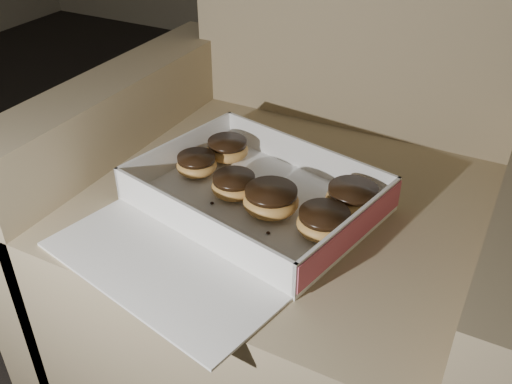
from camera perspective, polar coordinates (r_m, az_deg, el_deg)
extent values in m
cube|color=#9C8E64|center=(1.21, 3.52, -8.30)|extent=(0.76, 0.76, 0.44)
cube|color=#9C8E64|center=(1.35, -12.38, -0.36)|extent=(0.13, 0.76, 0.59)
cube|color=#9C8E64|center=(1.11, 23.61, -11.37)|extent=(0.13, 0.76, 0.59)
cube|color=white|center=(1.03, 0.00, -1.12)|extent=(0.46, 0.38, 0.01)
cube|color=white|center=(1.11, 4.96, 3.66)|extent=(0.39, 0.09, 0.06)
cube|color=white|center=(0.92, -5.98, -3.35)|extent=(0.39, 0.09, 0.06)
cube|color=white|center=(1.13, -7.72, 4.03)|extent=(0.07, 0.30, 0.06)
cube|color=white|center=(0.92, 9.53, -3.90)|extent=(0.07, 0.30, 0.06)
cube|color=#C14D61|center=(0.91, 9.77, -4.01)|extent=(0.07, 0.29, 0.05)
cube|color=white|center=(0.90, -9.80, -7.66)|extent=(0.42, 0.25, 0.01)
ellipsoid|color=#E4A14F|center=(1.14, -2.87, 4.19)|extent=(0.08, 0.08, 0.04)
cylinder|color=black|center=(1.14, -2.89, 4.96)|extent=(0.08, 0.08, 0.01)
ellipsoid|color=#E4A14F|center=(1.10, -5.95, 2.66)|extent=(0.08, 0.08, 0.04)
cylinder|color=black|center=(1.09, -6.00, 3.40)|extent=(0.07, 0.07, 0.01)
ellipsoid|color=#E4A14F|center=(1.03, -2.21, 0.56)|extent=(0.08, 0.08, 0.04)
cylinder|color=black|center=(1.02, -2.24, 1.37)|extent=(0.08, 0.08, 0.01)
ellipsoid|color=#E4A14F|center=(0.98, 1.51, -0.95)|extent=(0.10, 0.10, 0.05)
cylinder|color=black|center=(0.97, 1.52, 0.04)|extent=(0.09, 0.09, 0.01)
ellipsoid|color=#E4A14F|center=(0.94, 6.80, -3.18)|extent=(0.09, 0.09, 0.04)
cylinder|color=black|center=(0.93, 6.88, -2.24)|extent=(0.08, 0.08, 0.01)
ellipsoid|color=#E4A14F|center=(1.00, 9.61, -0.74)|extent=(0.09, 0.09, 0.04)
cylinder|color=black|center=(0.99, 9.71, 0.20)|extent=(0.09, 0.09, 0.01)
ellipsoid|color=black|center=(0.95, 1.23, -4.10)|extent=(0.01, 0.01, 0.00)
ellipsoid|color=black|center=(1.02, -0.41, -1.10)|extent=(0.01, 0.01, 0.00)
ellipsoid|color=black|center=(1.00, -7.73, -1.95)|extent=(0.01, 0.01, 0.00)
ellipsoid|color=black|center=(1.02, -4.42, -1.11)|extent=(0.01, 0.01, 0.00)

